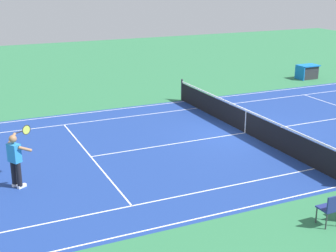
% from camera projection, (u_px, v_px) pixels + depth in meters
% --- Properties ---
extents(ground_plane, '(60.00, 60.00, 0.00)m').
position_uv_depth(ground_plane, '(245.00, 133.00, 19.28)').
color(ground_plane, '#2D7247').
extents(court_slab, '(24.20, 11.40, 0.00)m').
position_uv_depth(court_slab, '(245.00, 133.00, 19.28)').
color(court_slab, navy).
rests_on(court_slab, ground_plane).
extents(court_line_markings, '(23.85, 11.05, 0.01)m').
position_uv_depth(court_line_markings, '(245.00, 133.00, 19.28)').
color(court_line_markings, white).
rests_on(court_line_markings, ground_plane).
extents(tennis_net, '(0.10, 11.70, 1.08)m').
position_uv_depth(tennis_net, '(246.00, 121.00, 19.13)').
color(tennis_net, '#2D2D33').
rests_on(tennis_net, ground_plane).
extents(tennis_player_near, '(0.84, 1.02, 1.70)m').
position_uv_depth(tennis_player_near, '(15.00, 158.00, 14.10)').
color(tennis_player_near, black).
rests_on(tennis_player_near, ground_plane).
extents(tennis_ball, '(0.07, 0.07, 0.07)m').
position_uv_depth(tennis_ball, '(335.00, 152.00, 17.08)').
color(tennis_ball, '#CCE01E').
rests_on(tennis_ball, ground_plane).
extents(spectator_chair_6, '(0.44, 0.44, 0.88)m').
position_uv_depth(spectator_chair_6, '(330.00, 208.00, 11.98)').
color(spectator_chair_6, '#38383D').
rests_on(spectator_chair_6, ground_plane).
extents(equipment_cart_tarped, '(1.25, 0.84, 0.85)m').
position_uv_depth(equipment_cart_tarped, '(307.00, 72.00, 29.17)').
color(equipment_cart_tarped, '#2D2D33').
rests_on(equipment_cart_tarped, ground_plane).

